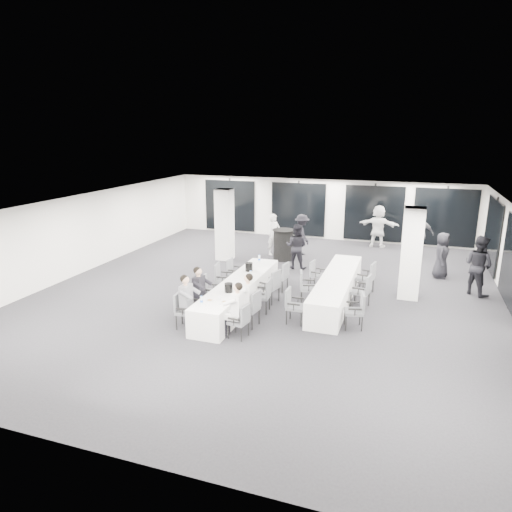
{
  "coord_description": "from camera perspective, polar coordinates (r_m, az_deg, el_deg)",
  "views": [
    {
      "loc": [
        4.05,
        -13.03,
        4.97
      ],
      "look_at": [
        -0.33,
        -0.2,
        1.23
      ],
      "focal_mm": 32.0,
      "sensor_mm": 36.0,
      "label": 1
    }
  ],
  "objects": [
    {
      "name": "seated_guest_b",
      "position": [
        12.49,
        -6.9,
        -4.14
      ],
      "size": [
        0.5,
        0.38,
        1.44
      ],
      "rotation": [
        0.0,
        0.0,
        -1.57
      ],
      "color": "black",
      "rests_on": "floor"
    },
    {
      "name": "wine_glass",
      "position": [
        11.49,
        -4.56,
        -5.31
      ],
      "size": [
        0.08,
        0.08,
        0.22
      ],
      "color": "silver",
      "rests_on": "banquet_table_main"
    },
    {
      "name": "standing_guest_c",
      "position": [
        18.86,
        5.75,
        3.02
      ],
      "size": [
        1.24,
        1.35,
        1.89
      ],
      "primitive_type": "imported",
      "rotation": [
        0.0,
        0.0,
        2.22
      ],
      "color": "black",
      "rests_on": "floor"
    },
    {
      "name": "banquet_table_main",
      "position": [
        13.36,
        -2.14,
        -4.71
      ],
      "size": [
        0.9,
        5.0,
        0.75
      ],
      "primitive_type": "cube",
      "color": "silver",
      "rests_on": "floor"
    },
    {
      "name": "seated_guest_d",
      "position": [
        11.9,
        -1.3,
        -5.04
      ],
      "size": [
        0.5,
        0.38,
        1.44
      ],
      "rotation": [
        0.0,
        0.0,
        1.57
      ],
      "color": "silver",
      "rests_on": "floor"
    },
    {
      "name": "chair_main_left_fourth",
      "position": [
        14.21,
        -4.29,
        -2.64
      ],
      "size": [
        0.57,
        0.61,
        1.0
      ],
      "rotation": [
        0.0,
        0.0,
        -1.44
      ],
      "color": "#53575B",
      "rests_on": "floor"
    },
    {
      "name": "plate_b",
      "position": [
        11.68,
        -3.99,
        -5.74
      ],
      "size": [
        0.18,
        0.18,
        0.03
      ],
      "color": "white",
      "rests_on": "banquet_table_main"
    },
    {
      "name": "chair_side_left_near",
      "position": [
        12.21,
        4.62,
        -5.93
      ],
      "size": [
        0.48,
        0.54,
        0.94
      ],
      "rotation": [
        0.0,
        0.0,
        -1.56
      ],
      "color": "#53575B",
      "rests_on": "floor"
    },
    {
      "name": "column_right",
      "position": [
        14.48,
        18.85,
        0.3
      ],
      "size": [
        0.6,
        0.6,
        2.8
      ],
      "primitive_type": "cube",
      "color": "silver",
      "rests_on": "floor"
    },
    {
      "name": "chair_side_left_far",
      "position": [
        14.99,
        7.5,
        -2.06
      ],
      "size": [
        0.5,
        0.54,
        0.88
      ],
      "rotation": [
        0.0,
        0.0,
        -1.72
      ],
      "color": "#53575B",
      "rests_on": "floor"
    },
    {
      "name": "ice_bucket_far",
      "position": [
        14.15,
        -0.89,
        -1.37
      ],
      "size": [
        0.23,
        0.23,
        0.26
      ],
      "primitive_type": "cylinder",
      "color": "black",
      "rests_on": "banquet_table_main"
    },
    {
      "name": "chair_main_right_second",
      "position": [
        11.93,
        -0.55,
        -6.3
      ],
      "size": [
        0.55,
        0.6,
        0.98
      ],
      "rotation": [
        0.0,
        0.0,
        1.44
      ],
      "color": "#53575B",
      "rests_on": "floor"
    },
    {
      "name": "standing_guest_b",
      "position": [
        16.87,
        5.08,
        1.58
      ],
      "size": [
        0.96,
        0.63,
        1.91
      ],
      "primitive_type": "imported",
      "rotation": [
        0.0,
        0.0,
        3.06
      ],
      "color": "black",
      "rests_on": "floor"
    },
    {
      "name": "chair_main_right_mid",
      "position": [
        12.85,
        0.99,
        -4.7
      ],
      "size": [
        0.52,
        0.57,
        0.96
      ],
      "rotation": [
        0.0,
        0.0,
        1.63
      ],
      "color": "#53575B",
      "rests_on": "floor"
    },
    {
      "name": "plate_a",
      "position": [
        11.82,
        -5.82,
        -5.52
      ],
      "size": [
        0.2,
        0.2,
        0.03
      ],
      "color": "white",
      "rests_on": "banquet_table_main"
    },
    {
      "name": "chair_main_left_far",
      "position": [
        15.07,
        -2.84,
        -1.82
      ],
      "size": [
        0.47,
        0.52,
        0.89
      ],
      "rotation": [
        0.0,
        0.0,
        -1.61
      ],
      "color": "#53575B",
      "rests_on": "floor"
    },
    {
      "name": "water_bottle_a",
      "position": [
        11.57,
        -6.82,
        -5.53
      ],
      "size": [
        0.07,
        0.07,
        0.21
      ],
      "primitive_type": "cylinder",
      "color": "silver",
      "rests_on": "banquet_table_main"
    },
    {
      "name": "chair_main_right_near",
      "position": [
        11.3,
        -1.88,
        -7.9
      ],
      "size": [
        0.5,
        0.54,
        0.88
      ],
      "rotation": [
        0.0,
        0.0,
        1.42
      ],
      "color": "#53575B",
      "rests_on": "floor"
    },
    {
      "name": "chair_main_right_fourth",
      "position": [
        13.54,
        2.01,
        -3.55
      ],
      "size": [
        0.61,
        0.64,
        1.0
      ],
      "rotation": [
        0.0,
        0.0,
        1.34
      ],
      "color": "#53575B",
      "rests_on": "floor"
    },
    {
      "name": "standing_guest_f",
      "position": [
        20.64,
        15.05,
        3.96
      ],
      "size": [
        2.01,
        0.96,
        2.11
      ],
      "primitive_type": "imported",
      "rotation": [
        0.0,
        0.0,
        3.03
      ],
      "color": "silver",
      "rests_on": "floor"
    },
    {
      "name": "chair_main_right_far",
      "position": [
        14.55,
        3.24,
        -2.37
      ],
      "size": [
        0.54,
        0.58,
        0.93
      ],
      "rotation": [
        0.0,
        0.0,
        1.41
      ],
      "color": "#53575B",
      "rests_on": "floor"
    },
    {
      "name": "standing_guest_a",
      "position": [
        18.74,
        2.24,
        3.06
      ],
      "size": [
        0.85,
        0.89,
        1.93
      ],
      "primitive_type": "imported",
      "rotation": [
        0.0,
        0.0,
        1.03
      ],
      "color": "silver",
      "rests_on": "floor"
    },
    {
      "name": "chair_main_left_near",
      "position": [
        12.03,
        -9.13,
        -6.44
      ],
      "size": [
        0.52,
        0.56,
        0.93
      ],
      "rotation": [
        0.0,
        0.0,
        -1.46
      ],
      "color": "#53575B",
      "rests_on": "floor"
    },
    {
      "name": "chair_side_right_near",
      "position": [
        12.11,
        12.52,
        -6.43
      ],
      "size": [
        0.58,
        0.6,
        0.95
      ],
      "rotation": [
        0.0,
        0.0,
        1.81
      ],
      "color": "#53575B",
      "rests_on": "floor"
    },
    {
      "name": "column_left",
      "position": [
        17.97,
        -3.95,
        3.93
      ],
      "size": [
        0.6,
        0.6,
        2.8
      ],
      "primitive_type": "cube",
      "color": "silver",
      "rests_on": "floor"
    },
    {
      "name": "chair_side_right_far",
      "position": [
        14.68,
        13.83,
        -2.43
      ],
      "size": [
        0.6,
        0.64,
        1.02
      ],
      "rotation": [
        0.0,
        0.0,
        1.38
      ],
      "color": "#53575B",
      "rests_on": "floor"
    },
    {
      "name": "seated_guest_a",
      "position": [
        11.86,
        -8.47,
        -5.27
      ],
      "size": [
        0.5,
        0.38,
        1.44
      ],
      "rotation": [
        0.0,
        0.0,
        -1.57
      ],
      "color": "slate",
      "rests_on": "floor"
    },
    {
      "name": "plate_c",
      "position": [
        12.58,
        -3.37,
        -4.16
      ],
      "size": [
        0.2,
        0.2,
        0.03
      ],
      "color": "white",
      "rests_on": "banquet_table_main"
    },
    {
      "name": "standing_guest_e",
      "position": [
        17.01,
        22.23,
        0.43
      ],
      "size": [
        0.65,
        0.94,
        1.81
      ],
      "primitive_type": "imported",
      "rotation": [
        0.0,
        0.0,
        1.43
      ],
      "color": "black",
      "rests_on": "floor"
    },
    {
      "name": "cocktail_table",
      "position": [
        18.04,
        3.43,
        1.43
      ],
      "size": [
        0.88,
        0.88,
        1.22
      ],
      "color": "black",
      "rests_on": "floor"
    },
    {
      "name": "standing_guest_h",
      "position": [
        15.68,
        26.09,
        -0.61
      ],
      "size": [
        1.19,
        1.15,
        2.13
      ],
      "primitive_type": "imported",
      "rotation": [
        0.0,
        0.0,
        2.41
      ],
      "color": "black",
      "rests_on": "floor"
    },
    {
      "name": "chair_main_left_mid",
      "position": [
        13.3,
        -6.08,
        -4.15
      ],
      "size": [
        0.48,
        0.54,
        0.94
      ],
      "rotation": [
        0.0,
        0.0,
        -1.59
      ],
      "color": "#53575B",
      "rests_on": "floor"
    },
    {
      "name": "ice_bucket_near",
      "position": [
        12.35,
        -3.45,
        -3.97
      ],
      "size": [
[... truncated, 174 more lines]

